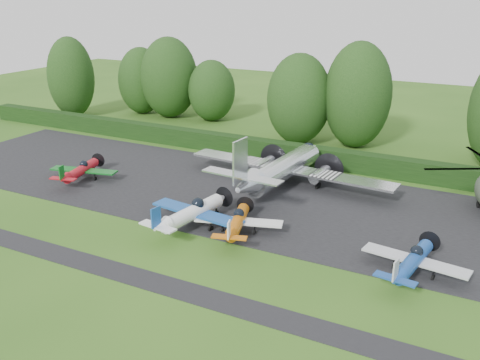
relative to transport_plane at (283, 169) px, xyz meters
The scene contains 15 objects.
ground 13.54m from the transport_plane, 94.24° to the right, with size 160.00×160.00×0.00m, color #2D5618.
apron 3.97m from the transport_plane, 106.36° to the right, with size 70.00×18.00×0.01m, color black.
taxiway_verge 19.49m from the transport_plane, 92.93° to the right, with size 70.00×2.00×0.00m, color black.
hedgerow 7.90m from the transport_plane, 97.43° to the left, with size 90.00×1.60×2.00m, color black.
transport_plane is the anchor object (origin of this frame).
light_plane_red 19.18m from the transport_plane, 158.19° to the right, with size 6.62×6.96×2.54m.
light_plane_white 11.65m from the transport_plane, 102.96° to the right, with size 8.04×8.46×3.09m.
light_plane_orange 10.89m from the transport_plane, 84.65° to the right, with size 6.63×6.97×2.55m.
light_plane_blue 17.70m from the transport_plane, 38.90° to the right, with size 6.84×7.19×2.63m.
tree_0 27.85m from the transport_plane, 133.74° to the left, with size 6.44×6.44×8.36m.
tree_1 32.28m from the transport_plane, 143.04° to the left, with size 7.96×7.96×11.23m.
tree_2 36.38m from the transport_plane, 147.62° to the left, with size 6.64×6.64×9.58m.
tree_3 40.44m from the transport_plane, 160.94° to the left, with size 6.45×6.45×11.23m.
tree_7 17.05m from the transport_plane, 82.72° to the left, with size 7.59×7.59×12.07m.
tree_8 15.86m from the transport_plane, 106.39° to the left, with size 7.50×7.50×10.57m.
Camera 1 is at (18.89, -29.62, 17.42)m, focal length 40.00 mm.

